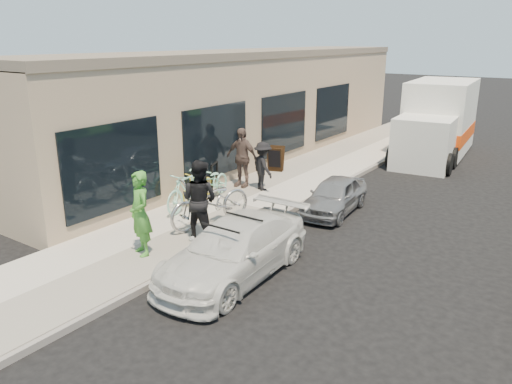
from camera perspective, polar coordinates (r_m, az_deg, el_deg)
The scene contains 17 objects.
ground at distance 11.05m, azimuth -3.50°, elevation -7.85°, with size 120.00×120.00×0.00m, color black.
sidewalk at distance 14.36m, azimuth -2.35°, elevation -1.47°, with size 3.00×34.00×0.15m, color #B8B2A6.
curb at distance 13.53m, azimuth 2.89°, elevation -2.72°, with size 0.12×34.00×0.13m, color gray.
storefront at distance 19.71m, azimuth -1.15°, elevation 9.79°, with size 3.60×20.00×4.22m.
bike_rack at distance 15.28m, azimuth -4.77°, elevation 2.05°, with size 0.29×0.60×0.90m.
sandwich_board at distance 17.60m, azimuth 2.26°, elevation 3.81°, with size 0.67×0.67×0.87m.
sedan_white at distance 10.15m, azimuth -2.48°, elevation -6.59°, with size 1.78×4.06×1.20m.
sedan_silver at distance 13.97m, azimuth 8.94°, elevation -0.42°, with size 1.16×2.88×0.98m, color gray.
moving_truck at distance 21.71m, azimuth 19.97°, elevation 7.36°, with size 2.86×6.31×3.01m.
tandem_bike at distance 12.44m, azimuth -5.16°, elevation -1.15°, with size 0.82×2.36×1.24m, color #B7B7B9.
woman_rider at distance 10.95m, azimuth -13.10°, elevation -2.42°, with size 0.68×0.45×1.86m, color #428F2F.
man_standing at distance 11.61m, azimuth -6.49°, elevation -0.88°, with size 0.91×0.71×1.88m, color black.
cruiser_bike_a at distance 13.73m, azimuth -7.87°, elevation 0.22°, with size 0.52×1.83×1.10m, color #9CE9CB.
cruiser_bike_b at distance 14.56m, azimuth -5.18°, elevation 1.05°, with size 0.65×1.85×0.97m, color #9CE9CB.
cruiser_bike_c at distance 14.47m, azimuth -6.65°, elevation 0.76°, with size 0.43×1.51×0.91m, color yellow.
bystander_a at distance 15.33m, azimuth 0.78°, elevation 2.97°, with size 0.97×0.56×1.50m, color black.
bystander_b at distance 15.67m, azimuth -1.66°, elevation 3.98°, with size 1.10×0.46×1.87m, color brown.
Camera 1 is at (6.27, -7.80, 4.68)m, focal length 35.00 mm.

